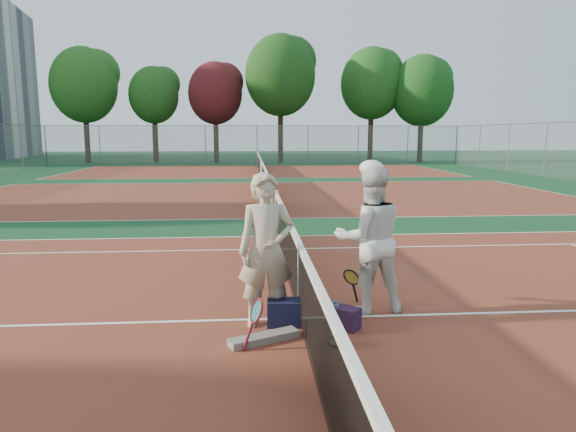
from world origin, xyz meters
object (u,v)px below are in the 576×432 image
(player_a, at_px, (266,250))
(water_bottle, at_px, (335,315))
(sports_bag_purple, at_px, (345,318))
(net_main, at_px, (300,281))
(sports_bag_navy, at_px, (284,313))
(racket_spare, at_px, (338,343))
(player_b, at_px, (370,239))
(racket_black_held, at_px, (351,288))
(racket_red, at_px, (257,324))

(player_a, distance_m, water_bottle, 1.20)
(sports_bag_purple, bearing_deg, net_main, 143.28)
(player_a, relative_size, sports_bag_navy, 4.66)
(net_main, bearing_deg, racket_spare, -67.05)
(player_b, height_order, sports_bag_purple, player_b)
(net_main, height_order, sports_bag_navy, net_main)
(net_main, distance_m, racket_black_held, 0.92)
(player_b, xyz_separation_m, racket_spare, (-0.61, -1.13, -0.99))
(racket_spare, relative_size, sports_bag_navy, 1.44)
(racket_red, distance_m, racket_black_held, 1.91)
(player_b, distance_m, racket_black_held, 0.78)
(racket_red, height_order, sports_bag_purple, racket_red)
(racket_spare, bearing_deg, racket_red, 81.64)
(racket_spare, bearing_deg, water_bottle, -17.40)
(sports_bag_purple, relative_size, water_bottle, 1.13)
(net_main, xyz_separation_m, racket_black_held, (0.77, 0.44, -0.24))
(racket_red, xyz_separation_m, racket_black_held, (1.35, 1.35, -0.01))
(racket_black_held, bearing_deg, player_a, -26.80)
(net_main, xyz_separation_m, water_bottle, (0.42, -0.32, -0.36))
(net_main, relative_size, water_bottle, 36.60)
(water_bottle, bearing_deg, racket_spare, -96.04)
(racket_red, height_order, racket_black_held, racket_red)
(racket_black_held, relative_size, sports_bag_purple, 1.60)
(sports_bag_navy, bearing_deg, net_main, 44.34)
(player_b, xyz_separation_m, sports_bag_purple, (-0.44, -0.67, -0.87))
(net_main, xyz_separation_m, sports_bag_navy, (-0.22, -0.22, -0.35))
(player_b, bearing_deg, racket_spare, 57.60)
(racket_red, height_order, sports_bag_navy, racket_red)
(sports_bag_navy, bearing_deg, racket_red, -117.14)
(sports_bag_purple, bearing_deg, water_bottle, 146.48)
(sports_bag_navy, relative_size, sports_bag_purple, 1.23)
(player_b, relative_size, racket_red, 3.51)
(player_b, bearing_deg, net_main, 11.52)
(racket_spare, bearing_deg, sports_bag_navy, 30.95)
(player_a, distance_m, player_b, 1.49)
(racket_red, relative_size, racket_spare, 0.95)
(racket_red, xyz_separation_m, sports_bag_navy, (0.35, 0.69, -0.12))
(player_a, bearing_deg, net_main, 17.87)
(racket_black_held, xyz_separation_m, racket_spare, (-0.41, -1.30, -0.26))
(water_bottle, bearing_deg, racket_red, -149.58)
(player_b, relative_size, water_bottle, 6.69)
(player_a, height_order, player_b, player_b)
(player_b, bearing_deg, sports_bag_navy, 18.18)
(racket_black_held, bearing_deg, racket_red, -8.91)
(racket_spare, height_order, sports_bag_purple, sports_bag_purple)
(net_main, height_order, racket_spare, net_main)
(racket_spare, bearing_deg, racket_black_held, -28.84)
(racket_spare, bearing_deg, net_main, 11.59)
(sports_bag_navy, bearing_deg, racket_black_held, 33.39)
(net_main, bearing_deg, sports_bag_purple, -36.72)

